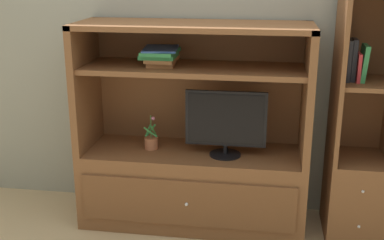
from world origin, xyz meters
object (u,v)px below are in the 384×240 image
bookshelf_tall (359,156)px  magazine_stack (161,56)px  potted_plant (151,142)px  upright_book_row (356,62)px  media_console (193,162)px  tv_monitor (226,122)px

bookshelf_tall → magazine_stack: bearing=-179.5°
potted_plant → upright_book_row: size_ratio=0.92×
media_console → bookshelf_tall: (1.16, 0.00, 0.12)m
media_console → upright_book_row: (1.07, -0.01, 0.77)m
potted_plant → magazine_stack: (0.08, -0.00, 0.64)m
bookshelf_tall → upright_book_row: (-0.09, -0.01, 0.66)m
bookshelf_tall → potted_plant: bearing=-179.7°
potted_plant → upright_book_row: 1.52m
magazine_stack → bookshelf_tall: (1.39, 0.01, -0.66)m
tv_monitor → bookshelf_tall: (0.92, 0.06, -0.22)m
tv_monitor → upright_book_row: bearing=3.6°
potted_plant → magazine_stack: 0.64m
magazine_stack → tv_monitor: bearing=-6.2°
media_console → upright_book_row: size_ratio=5.85×
media_console → potted_plant: 0.34m
potted_plant → magazine_stack: magazine_stack is taller
upright_book_row → potted_plant: bearing=179.9°
tv_monitor → potted_plant: (-0.55, 0.05, -0.20)m
magazine_stack → upright_book_row: upright_book_row is taller
media_console → potted_plant: bearing=-179.0°
potted_plant → upright_book_row: bearing=-0.1°
tv_monitor → magazine_stack: size_ratio=1.71×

